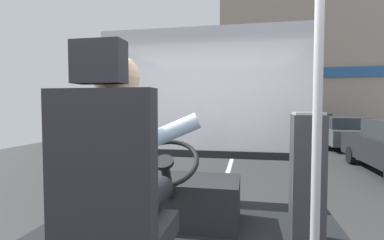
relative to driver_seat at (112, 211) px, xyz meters
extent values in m
cube|color=#323232|center=(0.13, 9.20, -1.25)|extent=(18.00, 44.00, 0.05)
cube|color=silver|center=(0.13, 9.20, -1.22)|extent=(0.12, 39.60, 0.00)
cube|color=#28282D|center=(0.00, 0.09, -0.16)|extent=(0.48, 0.48, 0.12)
cube|color=#28282D|center=(0.00, -0.10, 0.23)|extent=(0.48, 0.10, 0.66)
cube|color=#28282D|center=(0.00, -0.10, 0.67)|extent=(0.22, 0.10, 0.18)
cylinder|color=black|center=(0.09, 0.24, -0.02)|extent=(0.15, 0.50, 0.15)
cylinder|color=black|center=(-0.09, 0.24, -0.02)|extent=(0.15, 0.50, 0.15)
cylinder|color=silver|center=(0.00, 0.06, 0.21)|extent=(0.35, 0.35, 0.62)
cube|color=#B2842D|center=(0.00, 0.24, 0.28)|extent=(0.06, 0.01, 0.38)
sphere|color=tan|center=(0.00, 0.06, 0.62)|extent=(0.22, 0.22, 0.22)
cylinder|color=silver|center=(0.12, 0.29, 0.31)|extent=(0.51, 0.19, 0.28)
cylinder|color=silver|center=(-0.12, 0.29, 0.31)|extent=(0.51, 0.19, 0.28)
cube|color=black|center=(0.00, 1.31, -0.37)|extent=(1.10, 0.56, 0.40)
cylinder|color=black|center=(0.00, 0.94, -0.09)|extent=(0.07, 0.25, 0.35)
torus|color=black|center=(0.00, 0.85, 0.06)|extent=(0.53, 0.48, 0.30)
cylinder|color=black|center=(0.00, 0.85, 0.06)|extent=(0.15, 0.14, 0.10)
cylinder|color=#B7B7BC|center=(0.94, 0.24, 0.58)|extent=(0.04, 0.04, 2.30)
cube|color=#333338|center=(1.07, 1.12, -0.08)|extent=(0.24, 0.22, 0.99)
cube|color=#9E9993|center=(1.07, 1.12, 0.43)|extent=(0.22, 0.20, 0.02)
cube|color=silver|center=(0.13, 2.02, 0.68)|extent=(2.50, 0.01, 1.40)
cube|color=black|center=(0.13, 2.02, -0.06)|extent=(2.50, 0.08, 0.08)
cylinder|color=#4C3828|center=(-3.58, 11.70, 0.23)|extent=(0.28, 0.28, 2.92)
sphere|color=#3C5B2D|center=(-3.58, 11.70, 2.56)|extent=(2.66, 2.66, 2.66)
cube|color=gray|center=(4.41, 20.36, 3.26)|extent=(11.27, 5.00, 8.96)
cube|color=#235184|center=(4.41, 17.80, 2.51)|extent=(10.82, 0.12, 0.60)
cylinder|color=black|center=(3.60, 7.96, -0.97)|extent=(0.14, 0.51, 0.51)
cube|color=#474C51|center=(4.44, 11.88, -0.71)|extent=(1.73, 4.39, 0.57)
cube|color=#282D33|center=(4.44, 11.62, -0.20)|extent=(1.42, 2.42, 0.44)
cylinder|color=black|center=(5.26, 13.25, -0.99)|extent=(0.14, 0.47, 0.47)
cylinder|color=black|center=(3.62, 13.25, -0.99)|extent=(0.14, 0.47, 0.47)
cylinder|color=black|center=(5.26, 10.52, -0.99)|extent=(0.14, 0.47, 0.47)
cylinder|color=black|center=(3.62, 10.52, -0.99)|extent=(0.14, 0.47, 0.47)
cube|color=#195633|center=(4.14, 16.34, -0.69)|extent=(1.97, 4.18, 0.59)
cube|color=#282D33|center=(4.14, 16.09, -0.18)|extent=(1.61, 2.30, 0.45)
cylinder|color=black|center=(5.07, 17.64, -0.99)|extent=(0.14, 0.48, 0.48)
cylinder|color=black|center=(3.20, 17.64, -0.99)|extent=(0.14, 0.48, 0.48)
cylinder|color=black|center=(5.07, 15.05, -0.99)|extent=(0.14, 0.48, 0.48)
cylinder|color=black|center=(3.20, 15.05, -0.99)|extent=(0.14, 0.48, 0.48)
cube|color=navy|center=(4.59, 22.81, -0.72)|extent=(1.86, 3.95, 0.56)
cube|color=#282D33|center=(4.59, 22.58, -0.22)|extent=(1.52, 2.17, 0.43)
cylinder|color=black|center=(5.47, 24.04, -1.00)|extent=(0.14, 0.46, 0.46)
cylinder|color=black|center=(3.71, 24.04, -1.00)|extent=(0.14, 0.46, 0.46)
cylinder|color=black|center=(5.47, 21.59, -1.00)|extent=(0.14, 0.46, 0.46)
cylinder|color=black|center=(3.71, 21.59, -1.00)|extent=(0.14, 0.46, 0.46)
camera|label=1|loc=(0.62, -1.23, 0.49)|focal=27.15mm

